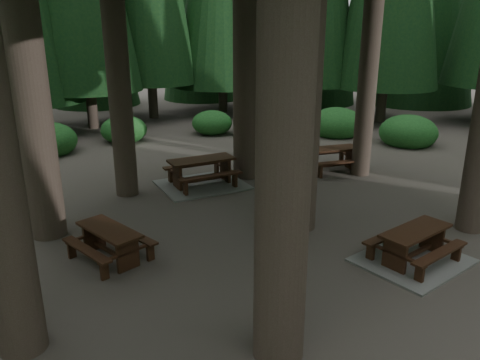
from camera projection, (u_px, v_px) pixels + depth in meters
ground at (280, 237)px, 10.99m from camera, size 80.00×80.00×0.00m
picnic_table_a at (413, 251)px, 9.78m from camera, size 2.19×1.81×0.74m
picnic_table_b at (110, 239)px, 9.83m from camera, size 1.54×1.81×0.71m
picnic_table_c at (202, 176)px, 14.46m from camera, size 2.91×2.55×0.87m
picnic_table_d at (332, 155)px, 15.92m from camera, size 2.24×2.03×0.80m
shrub_ring at (280, 205)px, 11.84m from camera, size 23.86×24.64×1.49m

